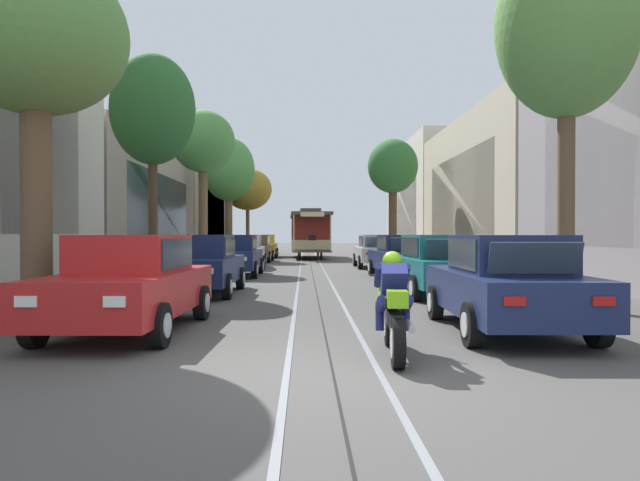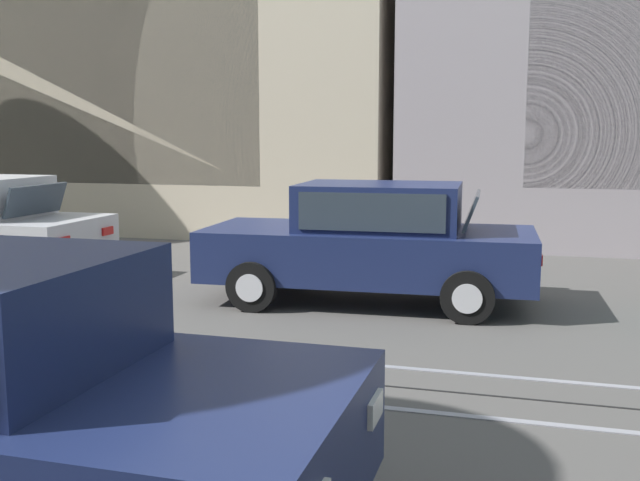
{
  "view_description": "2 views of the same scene",
  "coord_description": "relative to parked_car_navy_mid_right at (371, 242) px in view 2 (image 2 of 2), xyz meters",
  "views": [
    {
      "loc": [
        -0.32,
        -6.52,
        1.59
      ],
      "look_at": [
        0.45,
        22.2,
        1.29
      ],
      "focal_mm": 32.1,
      "sensor_mm": 36.0,
      "label": 1
    },
    {
      "loc": [
        -6.18,
        12.53,
        2.22
      ],
      "look_at": [
        0.95,
        14.53,
        1.14
      ],
      "focal_mm": 41.15,
      "sensor_mm": 36.0,
      "label": 2
    }
  ],
  "objects": [
    {
      "name": "building_facade_right",
      "position": [
        6.98,
        9.76,
        3.41
      ],
      "size": [
        4.94,
        51.13,
        9.06
      ],
      "color": "gray",
      "rests_on": "ground"
    },
    {
      "name": "parked_car_navy_mid_right",
      "position": [
        0.0,
        0.0,
        0.0
      ],
      "size": [
        2.14,
        4.42,
        1.58
      ],
      "color": "#19234C",
      "rests_on": "ground"
    }
  ]
}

